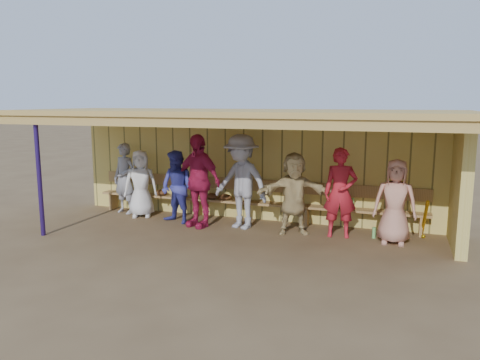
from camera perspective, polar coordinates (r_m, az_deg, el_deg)
name	(u,v)px	position (r m, az deg, el deg)	size (l,w,h in m)	color
ground	(234,233)	(9.65, -0.68, -6.49)	(90.00, 90.00, 0.00)	brown
player_a	(125,178)	(11.53, -13.90, 0.20)	(0.62, 0.41, 1.69)	#93939B
player_b	(141,184)	(11.10, -12.01, -0.43)	(0.76, 0.50, 1.56)	silver
player_c	(177,187)	(10.36, -7.70, -0.87)	(0.78, 0.61, 1.61)	#373A99
player_d	(198,181)	(10.01, -5.16, -0.09)	(1.17, 0.49, 1.99)	#B41C48
player_e	(241,182)	(9.83, 0.16, -0.21)	(1.29, 0.74, 2.00)	#96969E
player_f	(294,193)	(9.49, 6.60, -1.64)	(1.55, 0.49, 1.67)	tan
player_g	(340,193)	(9.42, 12.14, -1.53)	(0.65, 0.43, 1.78)	#B01C28
player_h	(395,202)	(9.26, 18.38, -2.53)	(0.79, 0.51, 1.62)	tan
dugout_structure	(263,148)	(9.85, 2.78, 3.89)	(8.80, 3.20, 2.50)	#D6BE5B
bench	(251,197)	(10.55, 1.36, -2.14)	(7.60, 0.34, 0.93)	#A98148
dugout_equipment	(233,199)	(10.56, -0.84, -2.34)	(6.08, 0.62, 0.80)	gold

